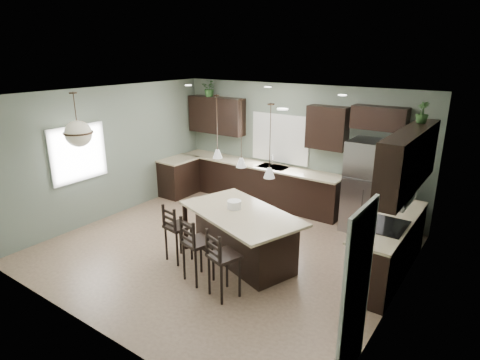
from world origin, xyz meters
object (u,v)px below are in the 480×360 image
object	(u,v)px
refrigerator	(370,187)
bar_stool_center	(198,249)
kitchen_island	(241,237)
bar_stool_right	(224,263)
bar_stool_left	(178,232)
serving_dish	(234,205)
plant_back_left	(210,88)

from	to	relation	value
refrigerator	bar_stool_center	world-z (taller)	refrigerator
kitchen_island	bar_stool_right	distance (m)	1.05
refrigerator	bar_stool_center	size ratio (longest dim) A/B	1.68
refrigerator	bar_stool_center	distance (m)	3.74
bar_stool_left	bar_stool_center	world-z (taller)	bar_stool_center
bar_stool_left	bar_stool_center	bearing A→B (deg)	-14.13
bar_stool_center	bar_stool_right	distance (m)	0.60
bar_stool_left	bar_stool_center	xyz separation A→B (m)	(0.71, -0.30, 0.03)
serving_dish	kitchen_island	bearing A→B (deg)	-19.00
refrigerator	bar_stool_left	bearing A→B (deg)	-126.08
bar_stool_right	plant_back_left	bearing A→B (deg)	148.84
kitchen_island	plant_back_left	xyz separation A→B (m)	(-2.85, 2.74, 2.14)
bar_stool_right	kitchen_island	bearing A→B (deg)	129.08
refrigerator	bar_stool_right	size ratio (longest dim) A/B	1.71
refrigerator	kitchen_island	size ratio (longest dim) A/B	0.87
bar_stool_right	plant_back_left	size ratio (longest dim) A/B	2.66
bar_stool_right	plant_back_left	distance (m)	5.34
bar_stool_center	plant_back_left	size ratio (longest dim) A/B	2.70
plant_back_left	kitchen_island	bearing A→B (deg)	-43.78
kitchen_island	refrigerator	bearing A→B (deg)	81.02
bar_stool_center	bar_stool_right	size ratio (longest dim) A/B	1.02
bar_stool_center	refrigerator	bearing A→B (deg)	79.16
bar_stool_center	serving_dish	bearing A→B (deg)	102.49
refrigerator	bar_stool_right	xyz separation A→B (m)	(-0.96, -3.49, -0.38)
kitchen_island	serving_dish	bearing A→B (deg)	180.00
bar_stool_center	bar_stool_left	bearing A→B (deg)	170.82
plant_back_left	serving_dish	bearing A→B (deg)	-45.05
bar_stool_left	plant_back_left	bearing A→B (deg)	129.14
refrigerator	bar_stool_center	bearing A→B (deg)	-114.53
plant_back_left	bar_stool_left	bearing A→B (deg)	-59.61
kitchen_island	serving_dish	world-z (taller)	serving_dish
bar_stool_left	bar_stool_right	distance (m)	1.36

